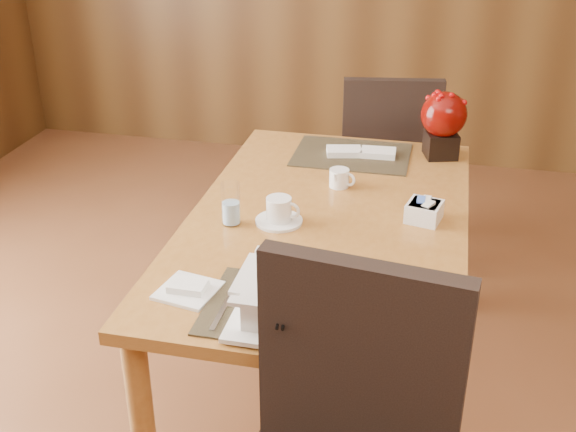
% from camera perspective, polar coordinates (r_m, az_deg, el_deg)
% --- Properties ---
extents(dining_table, '(0.90, 1.50, 0.75)m').
position_cam_1_polar(dining_table, '(2.41, 3.09, -2.15)').
color(dining_table, '#A2682D').
rests_on(dining_table, ground).
extents(placemat_near, '(0.45, 0.33, 0.01)m').
position_cam_1_polar(placemat_near, '(1.90, 0.24, -7.40)').
color(placemat_near, black).
rests_on(placemat_near, dining_table).
extents(placemat_far, '(0.45, 0.33, 0.01)m').
position_cam_1_polar(placemat_far, '(2.86, 5.07, 4.85)').
color(placemat_far, black).
rests_on(placemat_far, dining_table).
extents(soup_setting, '(0.30, 0.30, 0.12)m').
position_cam_1_polar(soup_setting, '(1.84, 0.41, -6.53)').
color(soup_setting, white).
rests_on(soup_setting, dining_table).
extents(coffee_cup, '(0.15, 0.15, 0.09)m').
position_cam_1_polar(coffee_cup, '(2.31, -0.73, 0.32)').
color(coffee_cup, white).
rests_on(coffee_cup, dining_table).
extents(water_glass, '(0.08, 0.08, 0.14)m').
position_cam_1_polar(water_glass, '(2.30, -4.54, 0.96)').
color(water_glass, silver).
rests_on(water_glass, dining_table).
extents(creamer_jug, '(0.11, 0.11, 0.07)m').
position_cam_1_polar(creamer_jug, '(2.57, 4.06, 3.02)').
color(creamer_jug, white).
rests_on(creamer_jug, dining_table).
extents(sugar_caddy, '(0.13, 0.13, 0.06)m').
position_cam_1_polar(sugar_caddy, '(2.37, 10.70, 0.34)').
color(sugar_caddy, white).
rests_on(sugar_caddy, dining_table).
extents(berry_decor, '(0.18, 0.18, 0.26)m').
position_cam_1_polar(berry_decor, '(2.85, 12.17, 7.39)').
color(berry_decor, black).
rests_on(berry_decor, dining_table).
extents(napkins_far, '(0.28, 0.13, 0.02)m').
position_cam_1_polar(napkins_far, '(2.85, 5.99, 5.04)').
color(napkins_far, white).
rests_on(napkins_far, dining_table).
extents(bread_plate, '(0.18, 0.18, 0.01)m').
position_cam_1_polar(bread_plate, '(1.99, -7.89, -5.85)').
color(bread_plate, white).
rests_on(bread_plate, dining_table).
extents(far_chair, '(0.51, 0.52, 0.96)m').
position_cam_1_polar(far_chair, '(3.37, 7.82, 4.34)').
color(far_chair, black).
rests_on(far_chair, ground).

